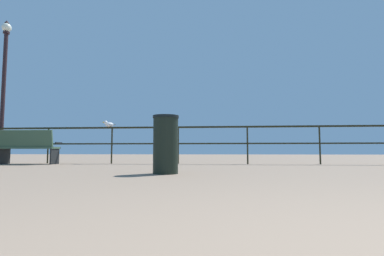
{
  "coord_description": "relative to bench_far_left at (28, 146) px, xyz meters",
  "views": [
    {
      "loc": [
        -0.81,
        -0.27,
        0.36
      ],
      "look_at": [
        -1.5,
        7.38,
        0.97
      ],
      "focal_mm": 27.23,
      "sensor_mm": 36.0,
      "label": 1
    }
  ],
  "objects": [
    {
      "name": "pier_railing",
      "position": [
        5.98,
        0.65,
        0.27
      ],
      "size": [
        19.37,
        0.05,
        1.06
      ],
      "color": "black",
      "rests_on": "ground_plane"
    },
    {
      "name": "bench_far_left",
      "position": [
        0.0,
        0.0,
        0.0
      ],
      "size": [
        1.52,
        0.7,
        0.92
      ],
      "color": "#35523D",
      "rests_on": "ground_plane"
    },
    {
      "name": "lamppost_left",
      "position": [
        -1.48,
        0.86,
        1.84
      ],
      "size": [
        0.28,
        0.28,
        4.5
      ],
      "color": "black",
      "rests_on": "ground_plane"
    },
    {
      "name": "seagull_on_rail",
      "position": [
        2.01,
        0.64,
        0.63
      ],
      "size": [
        0.34,
        0.26,
        0.18
      ],
      "color": "silver",
      "rests_on": "pier_railing"
    },
    {
      "name": "trash_bin",
      "position": [
        4.33,
        -2.91,
        -0.04
      ],
      "size": [
        0.42,
        0.42,
        0.93
      ],
      "color": "black",
      "rests_on": "ground_plane"
    }
  ]
}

